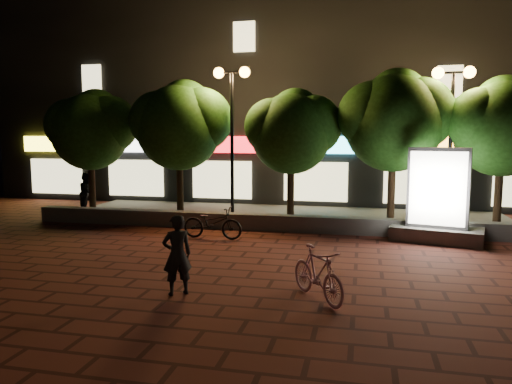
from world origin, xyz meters
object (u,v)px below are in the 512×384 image
(tree_far_left, at_px, (92,127))
(ad_kiosk, at_px, (438,204))
(scooter_pink, at_px, (318,274))
(pedestrian, at_px, (87,192))
(scooter_parked, at_px, (213,223))
(tree_mid, at_px, (293,128))
(tree_right, at_px, (395,117))
(tree_far_right, at_px, (504,123))
(tree_left, at_px, (181,122))
(rider, at_px, (177,255))
(street_lamp_left, at_px, (232,104))
(street_lamp_right, at_px, (452,105))

(tree_far_left, relative_size, ad_kiosk, 1.74)
(scooter_pink, relative_size, pedestrian, 1.07)
(scooter_pink, bearing_deg, scooter_parked, 89.35)
(tree_mid, relative_size, scooter_pink, 2.77)
(tree_right, relative_size, tree_far_right, 1.06)
(tree_left, xyz_separation_m, rider, (2.98, -7.85, -2.68))
(ad_kiosk, bearing_deg, scooter_pink, -116.81)
(tree_left, height_order, pedestrian, tree_left)
(tree_right, bearing_deg, scooter_parked, -149.74)
(street_lamp_left, height_order, ad_kiosk, street_lamp_left)
(tree_mid, height_order, rider, tree_mid)
(tree_mid, distance_m, pedestrian, 8.16)
(tree_mid, distance_m, tree_far_right, 6.50)
(street_lamp_right, bearing_deg, tree_far_right, 9.61)
(tree_right, bearing_deg, rider, -118.84)
(tree_left, distance_m, tree_mid, 4.00)
(scooter_pink, height_order, pedestrian, pedestrian)
(tree_left, height_order, tree_mid, tree_left)
(tree_mid, height_order, pedestrian, tree_mid)
(scooter_pink, xyz_separation_m, scooter_parked, (-3.46, 4.55, -0.02))
(ad_kiosk, bearing_deg, street_lamp_left, 165.26)
(scooter_parked, bearing_deg, street_lamp_right, -65.82)
(tree_right, bearing_deg, scooter_pink, -102.87)
(street_lamp_left, height_order, scooter_pink, street_lamp_left)
(rider, bearing_deg, tree_far_right, -170.15)
(tree_right, relative_size, rider, 3.32)
(street_lamp_left, height_order, scooter_parked, street_lamp_left)
(tree_left, bearing_deg, tree_far_left, -180.00)
(tree_mid, relative_size, tree_right, 0.89)
(street_lamp_left, bearing_deg, tree_left, 172.30)
(ad_kiosk, xyz_separation_m, rider, (-5.43, -5.89, -0.30))
(street_lamp_left, distance_m, rider, 8.33)
(tree_far_left, xyz_separation_m, rider, (6.48, -7.85, -2.53))
(tree_right, height_order, scooter_parked, tree_right)
(pedestrian, bearing_deg, tree_right, -104.95)
(tree_far_left, distance_m, rider, 10.49)
(street_lamp_right, xyz_separation_m, ad_kiosk, (-0.54, -1.70, -2.83))
(tree_far_right, distance_m, scooter_parked, 9.37)
(tree_far_left, height_order, pedestrian, tree_far_left)
(tree_far_left, xyz_separation_m, scooter_parked, (5.62, -3.03, -2.83))
(tree_left, bearing_deg, scooter_pink, -53.67)
(street_lamp_left, relative_size, rider, 3.39)
(tree_far_left, bearing_deg, rider, -50.47)
(tree_right, height_order, rider, tree_right)
(tree_right, relative_size, scooter_parked, 2.86)
(street_lamp_right, bearing_deg, scooter_parked, -157.98)
(tree_right, relative_size, scooter_pink, 3.11)
(tree_mid, height_order, scooter_parked, tree_mid)
(street_lamp_left, bearing_deg, ad_kiosk, -14.74)
(tree_far_left, xyz_separation_m, street_lamp_left, (5.45, -0.26, 0.74))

